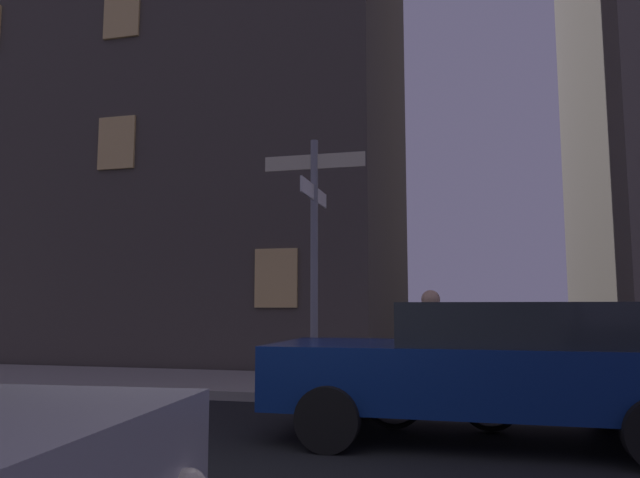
{
  "coord_description": "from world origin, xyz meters",
  "views": [
    {
      "loc": [
        1.84,
        -4.04,
        1.41
      ],
      "look_at": [
        -0.36,
        4.96,
        2.47
      ],
      "focal_mm": 33.43,
      "sensor_mm": 36.0,
      "label": 1
    }
  ],
  "objects": [
    {
      "name": "signpost",
      "position": [
        -0.49,
        5.07,
        2.52
      ],
      "size": [
        1.66,
        1.59,
        3.96
      ],
      "color": "gray",
      "rests_on": "sidewalk_kerb"
    },
    {
      "name": "car_near_left",
      "position": [
        2.06,
        2.72,
        0.8
      ],
      "size": [
        4.58,
        2.11,
        1.46
      ],
      "color": "navy",
      "rests_on": "ground_plane"
    },
    {
      "name": "cyclist",
      "position": [
        1.48,
        3.12,
        0.75
      ],
      "size": [
        1.81,
        0.37,
        1.61
      ],
      "color": "black",
      "rests_on": "ground_plane"
    },
    {
      "name": "sidewalk_kerb",
      "position": [
        0.0,
        6.0,
        0.07
      ],
      "size": [
        40.0,
        2.87,
        0.14
      ],
      "primitive_type": "cube",
      "color": "gray",
      "rests_on": "ground_plane"
    },
    {
      "name": "building_left_block",
      "position": [
        -5.69,
        11.67,
        9.19
      ],
      "size": [
        11.35,
        8.32,
        18.38
      ],
      "color": "#4C443D",
      "rests_on": "ground_plane"
    }
  ]
}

